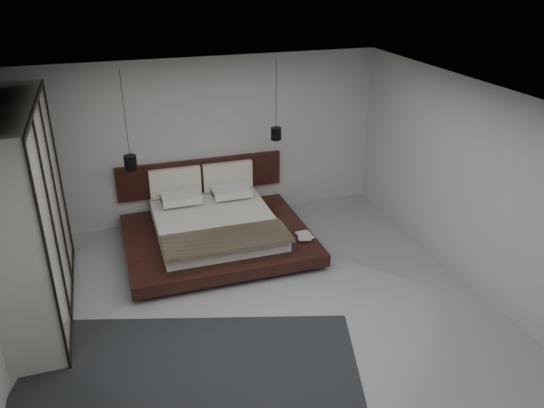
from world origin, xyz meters
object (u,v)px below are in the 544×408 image
object	(u,v)px
pendant_left	(130,163)
wardrobe	(27,214)
bed	(215,228)
lattice_screen	(18,178)
pendant_right	(276,133)
rug	(186,397)

from	to	relation	value
pendant_left	wardrobe	world-z (taller)	pendant_left
bed	pendant_left	distance (m)	1.67
lattice_screen	pendant_left	xyz separation A→B (m)	(1.60, -0.09, 0.08)
wardrobe	pendant_right	bearing A→B (deg)	20.81
bed	wardrobe	bearing A→B (deg)	-159.43
bed	pendant_left	size ratio (longest dim) A/B	1.85
bed	pendant_right	distance (m)	1.83
pendant_left	wardrobe	size ratio (longest dim) A/B	0.56
rug	pendant_left	bearing A→B (deg)	92.34
lattice_screen	pendant_left	distance (m)	1.61
wardrobe	rug	distance (m)	2.99
lattice_screen	pendant_right	bearing A→B (deg)	-1.27
lattice_screen	rug	distance (m)	4.29
wardrobe	rug	size ratio (longest dim) A/B	0.74
lattice_screen	rug	size ratio (longest dim) A/B	0.69
pendant_right	rug	distance (m)	4.53
pendant_left	pendant_right	size ratio (longest dim) A/B	1.19
rug	bed	bearing A→B (deg)	71.98
pendant_right	rug	xyz separation A→B (m)	(-2.20, -3.61, -1.61)
rug	wardrobe	bearing A→B (deg)	124.16
pendant_right	wardrobe	world-z (taller)	pendant_right
pendant_left	rug	bearing A→B (deg)	-87.66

